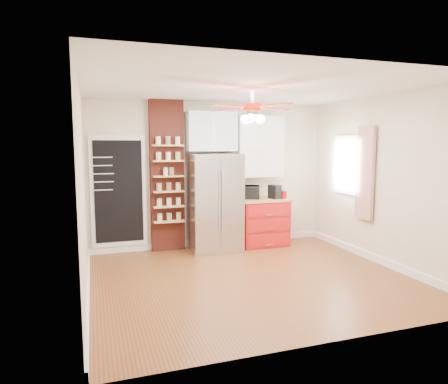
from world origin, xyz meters
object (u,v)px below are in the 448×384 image
object	(u,v)px
fridge	(214,202)
ceiling_fan	(252,108)
canister_left	(284,195)
red_cabinet	(262,222)
toaster_oven	(247,192)
pantry_jar_oats	(166,172)
coffee_maker	(275,192)

from	to	relation	value
fridge	ceiling_fan	xyz separation A→B (m)	(0.05, -1.63, 1.55)
ceiling_fan	canister_left	bearing A→B (deg)	49.76
red_cabinet	canister_left	world-z (taller)	canister_left
fridge	canister_left	xyz separation A→B (m)	(1.34, -0.11, 0.10)
toaster_oven	pantry_jar_oats	world-z (taller)	pantry_jar_oats
ceiling_fan	pantry_jar_oats	bearing A→B (deg)	117.11
red_cabinet	ceiling_fan	size ratio (longest dim) A/B	0.67
canister_left	red_cabinet	bearing A→B (deg)	157.22
red_cabinet	ceiling_fan	distance (m)	2.75
ceiling_fan	toaster_oven	xyz separation A→B (m)	(0.64, 1.75, -1.40)
coffee_maker	ceiling_fan	bearing A→B (deg)	-143.52
fridge	canister_left	distance (m)	1.35
ceiling_fan	toaster_oven	size ratio (longest dim) A/B	3.13
red_cabinet	coffee_maker	world-z (taller)	coffee_maker
fridge	toaster_oven	size ratio (longest dim) A/B	3.91
red_cabinet	toaster_oven	world-z (taller)	toaster_oven
fridge	canister_left	size ratio (longest dim) A/B	11.92
ceiling_fan	toaster_oven	bearing A→B (deg)	69.95
ceiling_fan	coffee_maker	size ratio (longest dim) A/B	5.36
fridge	red_cabinet	bearing A→B (deg)	2.95
red_cabinet	coffee_maker	size ratio (longest dim) A/B	3.60
red_cabinet	fridge	bearing A→B (deg)	-177.05
red_cabinet	canister_left	distance (m)	0.66
red_cabinet	canister_left	xyz separation A→B (m)	(0.37, -0.16, 0.52)
coffee_maker	pantry_jar_oats	bearing A→B (deg)	156.77
coffee_maker	canister_left	world-z (taller)	coffee_maker
red_cabinet	toaster_oven	bearing A→B (deg)	165.05
fridge	pantry_jar_oats	distance (m)	1.03
ceiling_fan	coffee_maker	bearing A→B (deg)	54.66
toaster_oven	coffee_maker	size ratio (longest dim) A/B	1.71
fridge	pantry_jar_oats	bearing A→B (deg)	171.07
fridge	ceiling_fan	bearing A→B (deg)	-88.24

